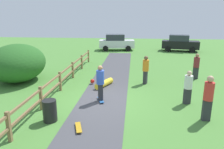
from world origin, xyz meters
TOP-DOWN VIEW (x-y plane):
  - ground_plane at (0.00, 0.00)m, footprint 60.00×60.00m
  - asphalt_path at (0.00, 0.00)m, footprint 2.40×28.00m
  - wooden_fence at (-2.60, 0.00)m, footprint 0.12×18.12m
  - bush_large at (-5.88, 2.80)m, footprint 3.36×4.03m
  - trash_bin at (-1.80, -2.31)m, footprint 0.56×0.56m
  - skater_riding at (-0.09, -0.08)m, footprint 0.49×0.82m
  - skater_fallen at (-0.28, 2.25)m, footprint 1.41×1.53m
  - skateboard_loose at (-0.50, -2.85)m, footprint 0.45×0.82m
  - bystander_red at (4.48, -1.60)m, footprint 0.40×0.40m
  - bystander_white at (4.11, 0.09)m, footprint 0.49×0.49m
  - bystander_orange at (2.25, 3.05)m, footprint 0.49×0.49m
  - bystander_maroon at (5.65, 4.44)m, footprint 0.51×0.51m
  - parked_car_white at (-0.66, 16.24)m, footprint 4.36×2.36m
  - parked_car_black at (6.92, 16.25)m, footprint 4.43×2.56m

SIDE VIEW (x-z plane):
  - ground_plane at x=0.00m, z-range 0.00..0.00m
  - asphalt_path at x=0.00m, z-range 0.00..0.02m
  - skateboard_loose at x=-0.50m, z-range 0.05..0.13m
  - skater_fallen at x=-0.28m, z-range 0.02..0.38m
  - trash_bin at x=-1.80m, z-range 0.00..0.90m
  - wooden_fence at x=-2.60m, z-range 0.12..1.22m
  - bystander_white at x=4.11m, z-range 0.08..1.73m
  - bystander_maroon at x=5.65m, z-range 0.09..1.80m
  - parked_car_white at x=-0.66m, z-range 0.00..1.92m
  - parked_car_black at x=6.92m, z-range 0.00..1.92m
  - bystander_orange at x=2.25m, z-range 0.09..1.86m
  - skater_riding at x=-0.09m, z-range 0.13..1.95m
  - bystander_red at x=4.48m, z-range 0.11..2.00m
  - bush_large at x=-5.88m, z-range 0.00..2.41m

